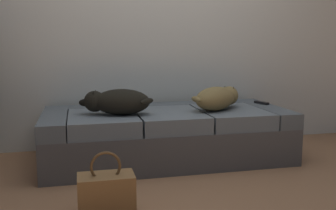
# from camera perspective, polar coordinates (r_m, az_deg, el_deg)

# --- Properties ---
(ground_plane) EXTENTS (10.00, 10.00, 0.00)m
(ground_plane) POSITION_cam_1_polar(r_m,az_deg,el_deg) (2.39, 5.53, -15.01)
(ground_plane) COLOR #966947
(couch) EXTENTS (2.02, 0.89, 0.42)m
(couch) POSITION_cam_1_polar(r_m,az_deg,el_deg) (3.25, -0.21, -4.46)
(couch) COLOR #4C4D4E
(couch) RESTS_ON ground
(dog_dark) EXTENTS (0.59, 0.34, 0.20)m
(dog_dark) POSITION_cam_1_polar(r_m,az_deg,el_deg) (3.01, -7.61, 0.49)
(dog_dark) COLOR black
(dog_dark) RESTS_ON couch
(dog_tan) EXTENTS (0.53, 0.45, 0.20)m
(dog_tan) POSITION_cam_1_polar(r_m,az_deg,el_deg) (3.23, 7.40, 1.04)
(dog_tan) COLOR olive
(dog_tan) RESTS_ON couch
(tv_remote) EXTENTS (0.09, 0.16, 0.02)m
(tv_remote) POSITION_cam_1_polar(r_m,az_deg,el_deg) (3.63, 13.76, 0.32)
(tv_remote) COLOR black
(tv_remote) RESTS_ON couch
(handbag) EXTENTS (0.32, 0.18, 0.38)m
(handbag) POSITION_cam_1_polar(r_m,az_deg,el_deg) (2.27, -9.17, -12.97)
(handbag) COLOR brown
(handbag) RESTS_ON ground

